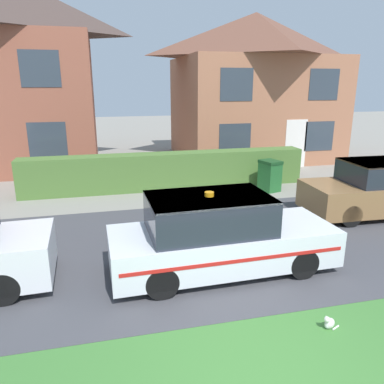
{
  "coord_description": "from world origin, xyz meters",
  "views": [
    {
      "loc": [
        -1.77,
        -3.54,
        3.61
      ],
      "look_at": [
        0.3,
        5.0,
        1.05
      ],
      "focal_mm": 35.0,
      "sensor_mm": 36.0,
      "label": 1
    }
  ],
  "objects_px": {
    "wheelie_bin": "(270,176)",
    "neighbour_car_near": "(378,189)",
    "cat": "(329,323)",
    "house_right": "(253,86)",
    "police_car": "(219,236)"
  },
  "relations": [
    {
      "from": "house_right",
      "to": "wheelie_bin",
      "type": "bearing_deg",
      "value": -106.55
    },
    {
      "from": "wheelie_bin",
      "to": "neighbour_car_near",
      "type": "bearing_deg",
      "value": -74.49
    },
    {
      "from": "police_car",
      "to": "cat",
      "type": "bearing_deg",
      "value": -64.79
    },
    {
      "from": "police_car",
      "to": "wheelie_bin",
      "type": "relative_size",
      "value": 4.16
    },
    {
      "from": "neighbour_car_near",
      "to": "house_right",
      "type": "relative_size",
      "value": 0.54
    },
    {
      "from": "police_car",
      "to": "cat",
      "type": "height_order",
      "value": "police_car"
    },
    {
      "from": "cat",
      "to": "house_right",
      "type": "relative_size",
      "value": 0.04
    },
    {
      "from": "house_right",
      "to": "wheelie_bin",
      "type": "xyz_separation_m",
      "value": [
        -1.87,
        -6.29,
        -2.94
      ]
    },
    {
      "from": "police_car",
      "to": "neighbour_car_near",
      "type": "height_order",
      "value": "police_car"
    },
    {
      "from": "house_right",
      "to": "wheelie_bin",
      "type": "relative_size",
      "value": 7.08
    },
    {
      "from": "wheelie_bin",
      "to": "police_car",
      "type": "bearing_deg",
      "value": -141.03
    },
    {
      "from": "wheelie_bin",
      "to": "cat",
      "type": "bearing_deg",
      "value": -124.99
    },
    {
      "from": "cat",
      "to": "house_right",
      "type": "xyz_separation_m",
      "value": [
        4.26,
        13.6,
        3.38
      ]
    },
    {
      "from": "cat",
      "to": "wheelie_bin",
      "type": "relative_size",
      "value": 0.27
    },
    {
      "from": "police_car",
      "to": "house_right",
      "type": "distance_m",
      "value": 12.91
    }
  ]
}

